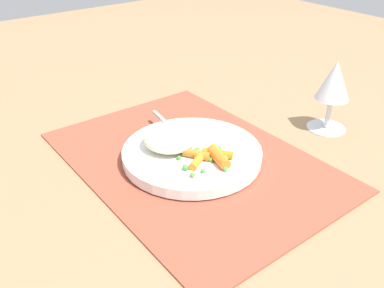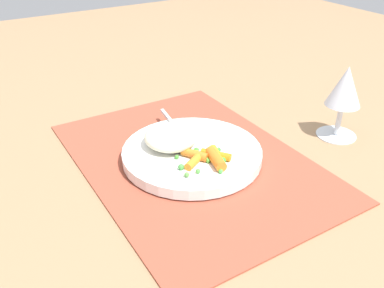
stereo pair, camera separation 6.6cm
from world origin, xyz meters
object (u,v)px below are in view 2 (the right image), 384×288
(rice_mound, at_px, (171,137))
(wine_glass, at_px, (345,90))
(carrot_portion, at_px, (209,157))
(plate, at_px, (192,154))
(fork, at_px, (183,137))

(rice_mound, distance_m, wine_glass, 0.33)
(rice_mound, relative_size, carrot_portion, 1.11)
(rice_mound, height_order, wine_glass, wine_glass)
(plate, xyz_separation_m, rice_mound, (-0.03, -0.03, 0.03))
(plate, relative_size, carrot_portion, 2.89)
(plate, distance_m, carrot_portion, 0.05)
(plate, height_order, rice_mound, rice_mound)
(rice_mound, relative_size, fork, 0.47)
(carrot_portion, distance_m, wine_glass, 0.29)
(carrot_portion, bearing_deg, rice_mound, -158.89)
(fork, bearing_deg, rice_mound, -69.58)
(fork, height_order, wine_glass, wine_glass)
(plate, bearing_deg, carrot_portion, 4.55)
(wine_glass, bearing_deg, plate, -103.13)
(rice_mound, xyz_separation_m, wine_glass, (0.10, 0.31, 0.05))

